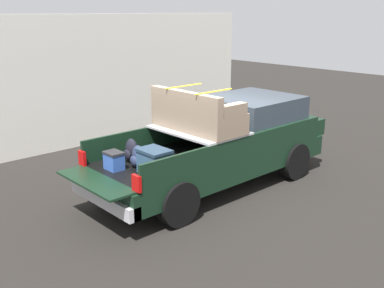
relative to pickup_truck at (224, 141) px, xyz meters
The scene contains 4 objects.
ground_plane 1.03m from the pickup_truck, behind, with size 40.00×40.00×0.00m, color black.
pickup_truck is the anchor object (origin of this frame).
building_facade 5.00m from the pickup_truck, 85.71° to the left, with size 9.84×0.36×3.63m, color silver.
trash_can 4.85m from the pickup_truck, 36.14° to the left, with size 0.60×0.60×0.98m.
Camera 1 is at (-6.56, -6.53, 3.72)m, focal length 42.23 mm.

